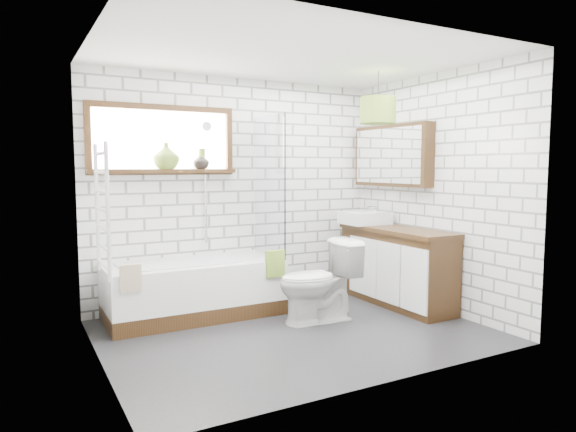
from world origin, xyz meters
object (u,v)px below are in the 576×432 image
vanity (396,266)px  pendant (378,110)px  basin (365,218)px  bathtub (194,289)px  toilet (319,281)px

vanity → pendant: size_ratio=4.08×
vanity → basin: bearing=96.8°
bathtub → toilet: bearing=-36.4°
toilet → basin: bearing=125.8°
bathtub → pendant: bearing=-22.0°
vanity → pendant: 1.71m
basin → pendant: size_ratio=1.35×
vanity → toilet: vanity is taller
toilet → pendant: pendant is taller
basin → pendant: bearing=-117.1°
basin → toilet: size_ratio=0.61×
vanity → toilet: (-1.10, -0.14, -0.02)m
toilet → pendant: (0.73, 0.04, 1.70)m
bathtub → pendant: size_ratio=4.77×
vanity → basin: 0.71m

